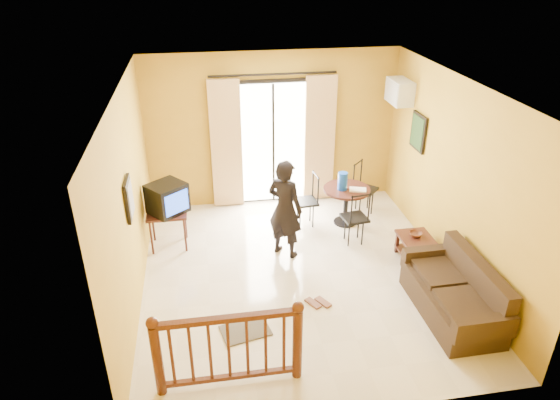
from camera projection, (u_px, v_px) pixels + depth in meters
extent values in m
plane|color=beige|center=(299.00, 275.00, 7.40)|extent=(5.00, 5.00, 0.00)
plane|color=white|center=(302.00, 87.00, 6.12)|extent=(5.00, 5.00, 0.00)
plane|color=#B78C23|center=(273.00, 130.00, 8.96)|extent=(4.50, 0.00, 4.50)
plane|color=#B78C23|center=(354.00, 307.00, 4.56)|extent=(4.50, 0.00, 4.50)
plane|color=#B78C23|center=(130.00, 202.00, 6.43)|extent=(0.00, 5.00, 5.00)
plane|color=#B78C23|center=(455.00, 179.00, 7.09)|extent=(0.00, 5.00, 5.00)
cube|color=black|center=(273.00, 143.00, 9.06)|extent=(1.34, 0.03, 2.34)
cube|color=white|center=(273.00, 144.00, 9.03)|extent=(1.20, 0.04, 2.20)
cube|color=black|center=(273.00, 144.00, 9.01)|extent=(0.04, 0.02, 2.20)
cube|color=beige|center=(226.00, 145.00, 8.84)|extent=(0.55, 0.08, 2.35)
cube|color=beige|center=(320.00, 140.00, 9.08)|extent=(0.55, 0.08, 2.35)
cylinder|color=black|center=(273.00, 74.00, 8.40)|extent=(2.20, 0.04, 0.04)
cube|color=black|center=(167.00, 213.00, 7.85)|extent=(0.62, 0.52, 0.04)
cylinder|color=black|center=(151.00, 237.00, 7.76)|extent=(0.04, 0.04, 0.60)
cylinder|color=black|center=(185.00, 235.00, 7.84)|extent=(0.04, 0.04, 0.60)
cylinder|color=black|center=(153.00, 224.00, 8.13)|extent=(0.04, 0.04, 0.60)
cylinder|color=black|center=(185.00, 222.00, 8.20)|extent=(0.04, 0.04, 0.60)
cube|color=black|center=(167.00, 198.00, 7.73)|extent=(0.71, 0.70, 0.47)
cube|color=blue|center=(177.00, 203.00, 7.59)|extent=(0.34, 0.28, 0.34)
cube|color=black|center=(129.00, 199.00, 6.19)|extent=(0.04, 0.42, 0.52)
cube|color=#625B54|center=(131.00, 198.00, 6.20)|extent=(0.01, 0.34, 0.44)
cylinder|color=black|center=(347.00, 189.00, 8.49)|extent=(0.80, 0.80, 0.04)
cylinder|color=black|center=(346.00, 206.00, 8.64)|extent=(0.08, 0.08, 0.65)
cylinder|color=black|center=(345.00, 222.00, 8.78)|extent=(0.39, 0.39, 0.03)
cylinder|color=blue|center=(343.00, 181.00, 8.38)|extent=(0.16, 0.16, 0.31)
cube|color=#EEE2CB|center=(358.00, 190.00, 8.41)|extent=(0.32, 0.26, 0.02)
cube|color=white|center=(400.00, 92.00, 8.44)|extent=(0.30, 0.60, 0.40)
cube|color=gray|center=(391.00, 92.00, 8.41)|extent=(0.02, 0.56, 0.36)
cube|color=black|center=(418.00, 132.00, 8.11)|extent=(0.04, 0.50, 0.60)
cube|color=black|center=(417.00, 132.00, 8.11)|extent=(0.01, 0.42, 0.52)
cube|color=black|center=(421.00, 244.00, 7.46)|extent=(0.49, 0.88, 0.04)
cube|color=black|center=(418.00, 258.00, 7.58)|extent=(0.45, 0.84, 0.03)
cube|color=black|center=(417.00, 270.00, 7.17)|extent=(0.05, 0.05, 0.37)
cube|color=black|center=(443.00, 268.00, 7.23)|extent=(0.05, 0.05, 0.37)
cube|color=black|center=(397.00, 242.00, 7.86)|extent=(0.05, 0.05, 0.37)
cube|color=black|center=(421.00, 240.00, 7.92)|extent=(0.05, 0.05, 0.37)
imported|color=brown|center=(416.00, 234.00, 7.62)|extent=(0.22, 0.22, 0.06)
cube|color=black|center=(451.00, 302.00, 6.53)|extent=(0.79, 1.56, 0.39)
cube|color=black|center=(476.00, 278.00, 6.42)|extent=(0.19, 1.55, 0.53)
cube|color=black|center=(484.00, 328.00, 5.77)|extent=(0.78, 0.16, 0.29)
cube|color=black|center=(429.00, 257.00, 7.10)|extent=(0.78, 0.16, 0.29)
cube|color=black|center=(463.00, 305.00, 6.13)|extent=(0.54, 0.63, 0.10)
cube|color=black|center=(439.00, 273.00, 6.72)|extent=(0.54, 0.63, 0.10)
imported|color=black|center=(285.00, 209.00, 7.56)|extent=(0.69, 0.66, 1.59)
cylinder|color=#471E0F|center=(158.00, 361.00, 5.24)|extent=(0.11, 0.11, 0.92)
cylinder|color=#471E0F|center=(297.00, 344.00, 5.46)|extent=(0.11, 0.11, 0.92)
sphere|color=#471E0F|center=(152.00, 323.00, 5.01)|extent=(0.13, 0.13, 0.13)
sphere|color=#471E0F|center=(298.00, 307.00, 5.23)|extent=(0.13, 0.13, 0.13)
cube|color=#471E0F|center=(227.00, 319.00, 5.14)|extent=(1.55, 0.08, 0.06)
cube|color=#471E0F|center=(230.00, 377.00, 5.52)|extent=(1.55, 0.06, 0.05)
cube|color=#4E483E|center=(245.00, 330.00, 6.31)|extent=(0.67, 0.52, 0.02)
cube|color=brown|center=(313.00, 303.00, 6.78)|extent=(0.21, 0.27, 0.03)
cube|color=brown|center=(323.00, 302.00, 6.80)|extent=(0.21, 0.27, 0.03)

